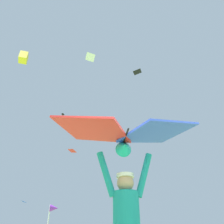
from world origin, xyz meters
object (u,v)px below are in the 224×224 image
object	(u,v)px
distant_kite_red_mid_right	(72,150)
distant_kite_black_low_right	(63,114)
distant_kite_black_high_right	(137,72)
held_stunt_kite	(125,134)
distant_kite_blue_mid_left	(24,201)
distant_kite_yellow_high_left	(23,57)
distant_kite_white_low_left	(90,57)
distant_kite_black_far_center	(101,123)
marker_flag	(53,212)

from	to	relation	value
distant_kite_red_mid_right	distant_kite_black_low_right	size ratio (longest dim) A/B	1.37
distant_kite_black_high_right	distant_kite_black_low_right	world-z (taller)	distant_kite_black_low_right
held_stunt_kite	distant_kite_blue_mid_left	world-z (taller)	distant_kite_blue_mid_left
distant_kite_yellow_high_left	distant_kite_black_low_right	xyz separation A→B (m)	(1.40, 24.34, 9.03)
distant_kite_white_low_left	distant_kite_black_high_right	bearing A→B (deg)	-11.17
distant_kite_black_far_center	held_stunt_kite	bearing A→B (deg)	-95.68
marker_flag	held_stunt_kite	bearing A→B (deg)	-76.71
distant_kite_blue_mid_left	marker_flag	xyz separation A→B (m)	(6.32, -27.21, -4.20)
distant_kite_blue_mid_left	distant_kite_black_low_right	xyz separation A→B (m)	(3.71, 1.95, 16.13)
distant_kite_yellow_high_left	distant_kite_black_far_center	world-z (taller)	distant_kite_black_far_center
distant_kite_yellow_high_left	distant_kite_red_mid_right	world-z (taller)	distant_kite_yellow_high_left
distant_kite_yellow_high_left	distant_kite_blue_mid_left	distance (m)	23.59
held_stunt_kite	distant_kite_black_far_center	size ratio (longest dim) A/B	2.16
distant_kite_black_far_center	distant_kite_black_low_right	bearing A→B (deg)	173.03
distant_kite_red_mid_right	marker_flag	size ratio (longest dim) A/B	0.40
distant_kite_black_high_right	distant_kite_black_far_center	size ratio (longest dim) A/B	0.91
distant_kite_white_low_left	distant_kite_black_low_right	distance (m)	22.62
distant_kite_red_mid_right	marker_flag	world-z (taller)	distant_kite_red_mid_right
distant_kite_red_mid_right	held_stunt_kite	bearing A→B (deg)	-86.42
distant_kite_yellow_high_left	distant_kite_black_low_right	bearing A→B (deg)	86.70
distant_kite_black_high_right	distant_kite_blue_mid_left	bearing A→B (deg)	120.08
distant_kite_white_low_left	marker_flag	distance (m)	16.69
marker_flag	distant_kite_black_low_right	bearing A→B (deg)	95.12
held_stunt_kite	distant_kite_black_high_right	size ratio (longest dim) A/B	2.39
distant_kite_white_low_left	distant_kite_black_low_right	xyz separation A→B (m)	(-3.78, 21.62, 5.48)
distant_kite_black_far_center	distant_kite_yellow_high_left	bearing A→B (deg)	-110.32
distant_kite_black_high_right	distant_kite_red_mid_right	size ratio (longest dim) A/B	1.17
distant_kite_black_high_right	distant_kite_black_far_center	distance (m)	22.38
held_stunt_kite	distant_kite_yellow_high_left	world-z (taller)	distant_kite_yellow_high_left
distant_kite_black_high_right	distant_kite_blue_mid_left	size ratio (longest dim) A/B	1.14
distant_kite_red_mid_right	marker_flag	distance (m)	13.82
distant_kite_black_far_center	distant_kite_black_low_right	world-z (taller)	distant_kite_black_low_right
distant_kite_black_far_center	marker_flag	size ratio (longest dim) A/B	0.52
distant_kite_yellow_high_left	distant_kite_red_mid_right	bearing A→B (deg)	59.72
distant_kite_black_high_right	distant_kite_white_low_left	world-z (taller)	distant_kite_white_low_left
marker_flag	distant_kite_white_low_left	bearing A→B (deg)	81.23
distant_kite_black_low_right	marker_flag	size ratio (longest dim) A/B	0.29
distant_kite_yellow_high_left	distant_kite_black_high_right	xyz separation A→B (m)	(9.59, 1.85, 1.58)
held_stunt_kite	distant_kite_yellow_high_left	size ratio (longest dim) A/B	2.02
distant_kite_yellow_high_left	distant_kite_blue_mid_left	world-z (taller)	distant_kite_yellow_high_left
distant_kite_yellow_high_left	distant_kite_red_mid_right	distance (m)	9.52
distant_kite_yellow_high_left	marker_flag	xyz separation A→B (m)	(4.01, -4.83, -11.29)
distant_kite_blue_mid_left	marker_flag	bearing A→B (deg)	-76.92
distant_kite_yellow_high_left	distant_kite_black_far_center	xyz separation A→B (m)	(8.68, 23.45, 7.39)
distant_kite_black_high_right	distant_kite_blue_mid_left	xyz separation A→B (m)	(-11.89, 20.53, -8.67)
distant_kite_red_mid_right	marker_flag	bearing A→B (deg)	-90.97
distant_kite_black_low_right	distant_kite_red_mid_right	bearing A→B (deg)	-80.66
held_stunt_kite	distant_kite_red_mid_right	world-z (taller)	distant_kite_red_mid_right
distant_kite_yellow_high_left	distant_kite_black_low_right	size ratio (longest dim) A/B	1.89
distant_kite_white_low_left	distant_kite_black_low_right	size ratio (longest dim) A/B	2.08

